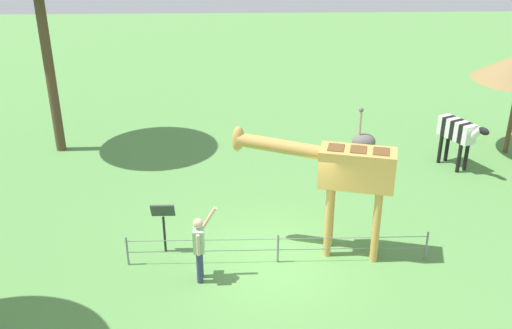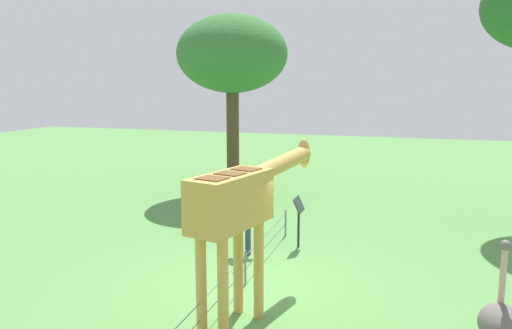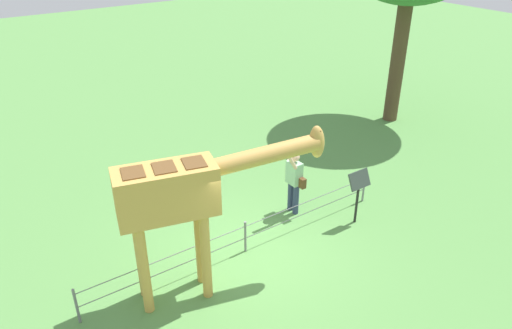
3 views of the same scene
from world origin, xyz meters
name	(u,v)px [view 2 (image 2 of 3)]	position (x,y,z in m)	size (l,w,h in m)	color
ground_plane	(252,286)	(0.00, 0.00, 0.00)	(60.00, 60.00, 0.00)	#568E47
giraffe	(241,204)	(-1.47, -0.28, 2.13)	(3.79, 1.40, 3.06)	gold
visitor	(244,219)	(1.78, 0.76, 0.90)	(0.53, 0.58, 1.77)	navy
ostrich	(501,324)	(-2.81, -4.25, 1.18)	(0.70, 0.56, 2.25)	#CC9E93
tree_northeast	(232,55)	(8.15, 3.37, 5.19)	(4.09, 4.09, 6.68)	brown
info_sign	(299,212)	(2.69, -0.40, 0.95)	(0.56, 0.21, 1.32)	black
wire_fence	(245,266)	(0.00, 0.14, 0.40)	(7.05, 0.05, 0.75)	slate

